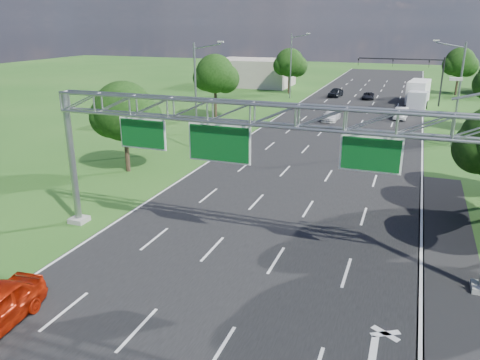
% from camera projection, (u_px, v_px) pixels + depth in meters
% --- Properties ---
extents(ground, '(220.00, 220.00, 0.00)m').
position_uv_depth(ground, '(315.00, 162.00, 41.24)').
color(ground, '#1F4F17').
rests_on(ground, ground).
extents(road, '(18.00, 180.00, 0.02)m').
position_uv_depth(road, '(315.00, 162.00, 41.24)').
color(road, black).
rests_on(road, ground).
extents(road_flare, '(3.00, 30.00, 0.02)m').
position_uv_depth(road_flare, '(449.00, 266.00, 23.66)').
color(road_flare, black).
rests_on(road_flare, ground).
extents(sign_gantry, '(23.50, 1.00, 9.56)m').
position_uv_depth(sign_gantry, '(254.00, 126.00, 22.94)').
color(sign_gantry, gray).
rests_on(sign_gantry, ground).
extents(traffic_signal, '(12.21, 0.24, 7.00)m').
position_uv_depth(traffic_signal, '(417.00, 70.00, 68.18)').
color(traffic_signal, black).
rests_on(traffic_signal, ground).
extents(streetlight_l_near, '(2.97, 0.22, 10.16)m').
position_uv_depth(streetlight_l_near, '(197.00, 92.00, 43.19)').
color(streetlight_l_near, gray).
rests_on(streetlight_l_near, ground).
extents(streetlight_l_far, '(2.97, 0.22, 10.16)m').
position_uv_depth(streetlight_l_far, '(292.00, 63.00, 74.26)').
color(streetlight_l_far, gray).
rests_on(streetlight_l_far, ground).
extents(streetlight_r_mid, '(2.97, 0.22, 10.16)m').
position_uv_depth(streetlight_r_mid, '(457.00, 90.00, 44.59)').
color(streetlight_r_mid, gray).
rests_on(streetlight_r_mid, ground).
extents(tree_verge_la, '(5.76, 4.80, 7.40)m').
position_uv_depth(tree_verge_la, '(125.00, 114.00, 37.25)').
color(tree_verge_la, '#2D2116').
rests_on(tree_verge_la, ground).
extents(tree_verge_lb, '(5.76, 4.80, 8.06)m').
position_uv_depth(tree_verge_lb, '(216.00, 76.00, 58.12)').
color(tree_verge_lb, '#2D2116').
rests_on(tree_verge_lb, ground).
extents(tree_verge_lc, '(5.76, 4.80, 7.62)m').
position_uv_depth(tree_verge_lc, '(290.00, 64.00, 79.46)').
color(tree_verge_lc, '#2D2116').
rests_on(tree_verge_lc, ground).
extents(tree_verge_re, '(5.76, 4.80, 7.84)m').
position_uv_depth(tree_verge_re, '(460.00, 64.00, 77.56)').
color(tree_verge_re, '#2D2116').
rests_on(tree_verge_re, ground).
extents(building_left, '(14.00, 10.00, 5.00)m').
position_uv_depth(building_left, '(254.00, 72.00, 90.32)').
color(building_left, '#A99C8E').
rests_on(building_left, ground).
extents(car_queue_a, '(1.97, 4.57, 1.31)m').
position_uv_depth(car_queue_a, '(331.00, 115.00, 58.48)').
color(car_queue_a, silver).
rests_on(car_queue_a, ground).
extents(car_queue_b, '(1.96, 3.89, 1.06)m').
position_uv_depth(car_queue_b, '(368.00, 96.00, 74.87)').
color(car_queue_b, black).
rests_on(car_queue_b, ground).
extents(car_queue_c, '(2.23, 4.46, 1.46)m').
position_uv_depth(car_queue_c, '(336.00, 92.00, 77.19)').
color(car_queue_c, black).
rests_on(car_queue_c, ground).
extents(car_queue_d, '(1.78, 4.38, 1.41)m').
position_uv_depth(car_queue_d, '(401.00, 113.00, 59.60)').
color(car_queue_d, silver).
rests_on(car_queue_d, ground).
extents(box_truck, '(3.45, 9.38, 3.45)m').
position_uv_depth(box_truck, '(418.00, 93.00, 69.61)').
color(box_truck, white).
rests_on(box_truck, ground).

